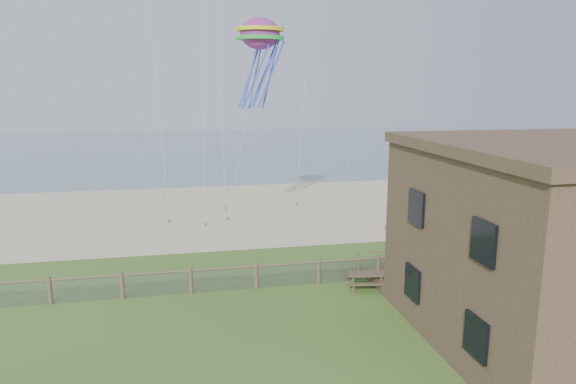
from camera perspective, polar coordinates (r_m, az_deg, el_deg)
ground at (r=19.12m, az=-0.97°, el=-17.34°), size 160.00×160.00×0.00m
sand_beach at (r=39.68m, az=-6.67°, el=-2.02°), size 72.00×20.00×0.02m
ocean at (r=83.05m, az=-9.18°, el=4.96°), size 160.00×68.00×0.02m
chainlink_fence at (r=24.28m, az=-3.54°, el=-9.46°), size 36.20×0.20×1.25m
motel_deck at (r=28.23m, az=24.22°, el=-8.09°), size 15.00×2.00×0.50m
picnic_table at (r=24.58m, az=8.64°, el=-9.79°), size 1.88×1.54×0.71m
octopus_kite at (r=32.92m, az=-3.09°, el=14.44°), size 3.53×3.03×6.12m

